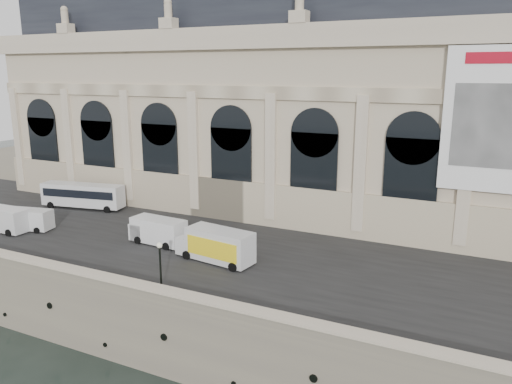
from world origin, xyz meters
TOP-DOWN VIEW (x-y plane):
  - ground at (0.00, 0.00)m, footprint 260.00×260.00m
  - quay at (0.00, 35.00)m, footprint 160.00×70.00m
  - street at (0.00, 14.00)m, footprint 160.00×24.00m
  - parapet at (0.00, 0.60)m, footprint 160.00×1.40m
  - museum at (-5.98, 30.86)m, footprint 69.00×18.70m
  - bus_left at (-23.96, 18.44)m, footprint 11.20×4.29m
  - van_a at (-23.05, 9.00)m, footprint 5.60×3.06m
  - van_b at (-25.07, 7.52)m, footprint 6.05×2.56m
  - van_c at (-7.28, 11.59)m, footprint 6.17×2.82m
  - box_truck at (0.79, 10.00)m, footprint 8.00×3.58m
  - lamp_right at (0.42, 2.01)m, footprint 0.44×0.44m

SIDE VIEW (x-z plane):
  - ground at x=0.00m, z-range 0.00..0.00m
  - quay at x=0.00m, z-range 0.00..6.00m
  - street at x=0.00m, z-range 6.00..6.06m
  - parapet at x=0.00m, z-range 6.01..7.22m
  - van_a at x=-23.05m, z-range 6.03..8.38m
  - van_b at x=-25.07m, z-range 6.03..8.71m
  - van_c at x=-7.28m, z-range 6.03..8.71m
  - box_truck at x=0.79m, z-range 6.01..9.13m
  - bus_left at x=-23.96m, z-range 6.20..9.43m
  - lamp_right at x=0.42m, z-range 5.99..10.28m
  - museum at x=-5.98m, z-range 5.17..34.27m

